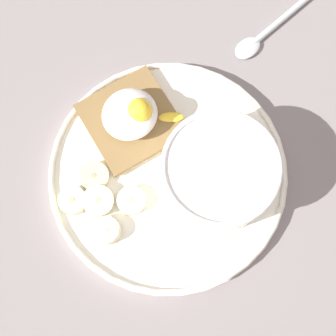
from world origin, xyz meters
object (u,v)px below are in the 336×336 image
(banana_slice_left, at_px, (129,198))
(banana_slice_inner, at_px, (73,201))
(oatmeal_bowl, at_px, (219,173))
(toast_slice, at_px, (131,120))
(poached_egg, at_px, (132,114))
(banana_slice_back, at_px, (107,231))
(spoon, at_px, (266,33))
(banana_slice_right, at_px, (94,176))
(banana_slice_front, at_px, (98,201))

(banana_slice_left, relative_size, banana_slice_inner, 0.98)
(oatmeal_bowl, bearing_deg, banana_slice_inner, -30.45)
(oatmeal_bowl, height_order, toast_slice, oatmeal_bowl)
(banana_slice_left, bearing_deg, poached_egg, -131.36)
(banana_slice_back, xyz_separation_m, spoon, (-0.30, -0.07, -0.01))
(banana_slice_back, height_order, banana_slice_inner, same)
(banana_slice_right, bearing_deg, spoon, -177.37)
(banana_slice_left, bearing_deg, banana_slice_back, 16.80)
(poached_egg, xyz_separation_m, banana_slice_right, (0.07, 0.02, -0.02))
(oatmeal_bowl, distance_m, banana_slice_back, 0.13)
(banana_slice_left, xyz_separation_m, banana_slice_right, (0.01, -0.04, 0.00))
(toast_slice, bearing_deg, spoon, 176.43)
(banana_slice_inner, bearing_deg, oatmeal_bowl, 149.55)
(banana_slice_back, distance_m, spoon, 0.31)
(toast_slice, height_order, poached_egg, poached_egg)
(toast_slice, xyz_separation_m, banana_slice_front, (0.09, 0.05, 0.00))
(banana_slice_front, xyz_separation_m, banana_slice_back, (0.01, 0.03, -0.00))
(poached_egg, bearing_deg, toast_slice, -37.77)
(banana_slice_front, height_order, spoon, banana_slice_front)
(oatmeal_bowl, relative_size, banana_slice_back, 2.91)
(poached_egg, distance_m, banana_slice_back, 0.13)
(toast_slice, bearing_deg, banana_slice_right, 19.12)
(banana_slice_left, distance_m, banana_slice_back, 0.04)
(spoon, bearing_deg, oatmeal_bowl, 30.51)
(spoon, bearing_deg, banana_slice_left, 12.31)
(banana_slice_left, distance_m, spoon, 0.26)
(banana_slice_right, bearing_deg, toast_slice, -160.88)
(poached_egg, bearing_deg, spoon, 176.80)
(oatmeal_bowl, height_order, spoon, oatmeal_bowl)
(oatmeal_bowl, bearing_deg, banana_slice_left, -26.57)
(banana_slice_front, distance_m, banana_slice_right, 0.03)
(banana_slice_back, bearing_deg, banana_slice_left, -163.20)
(oatmeal_bowl, height_order, banana_slice_front, oatmeal_bowl)
(poached_egg, distance_m, banana_slice_left, 0.09)
(toast_slice, bearing_deg, oatmeal_bowl, 105.09)
(poached_egg, bearing_deg, banana_slice_right, 17.68)
(banana_slice_right, bearing_deg, banana_slice_inner, 11.66)
(banana_slice_back, distance_m, banana_slice_inner, 0.05)
(banana_slice_front, bearing_deg, spoon, -172.52)
(toast_slice, relative_size, banana_slice_left, 2.59)
(oatmeal_bowl, relative_size, spoon, 0.92)
(banana_slice_left, bearing_deg, banana_slice_front, -33.42)
(oatmeal_bowl, bearing_deg, poached_egg, -75.61)
(oatmeal_bowl, height_order, banana_slice_inner, oatmeal_bowl)
(banana_slice_front, xyz_separation_m, banana_slice_right, (-0.01, -0.02, -0.00))
(poached_egg, relative_size, banana_slice_front, 1.68)
(banana_slice_back, xyz_separation_m, banana_slice_right, (-0.03, -0.06, 0.00))
(banana_slice_left, relative_size, banana_slice_back, 1.02)
(banana_slice_back, bearing_deg, banana_slice_front, -112.03)
(banana_slice_right, relative_size, spoon, 0.33)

